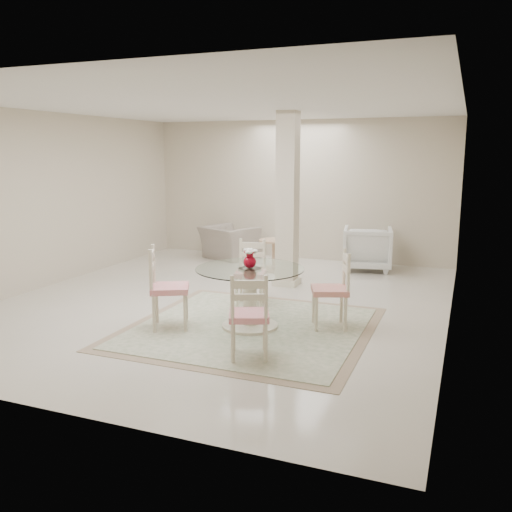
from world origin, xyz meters
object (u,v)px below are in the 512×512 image
(dining_chair_west, at_px, (164,282))
(armchair_white, at_px, (367,248))
(dining_chair_south, at_px, (249,310))
(dining_chair_north, at_px, (251,268))
(recliner_taupe, at_px, (229,243))
(side_table, at_px, (274,256))
(dining_table, at_px, (250,298))
(column, at_px, (288,200))
(red_vase, at_px, (250,258))
(dining_chair_east, at_px, (336,284))

(dining_chair_west, xyz_separation_m, armchair_white, (1.66, 4.22, -0.19))
(dining_chair_south, bearing_deg, dining_chair_north, -91.21)
(recliner_taupe, bearing_deg, side_table, 172.69)
(dining_table, bearing_deg, dining_chair_north, 111.08)
(dining_chair_south, relative_size, recliner_taupe, 1.02)
(dining_chair_south, xyz_separation_m, armchair_white, (0.34, 4.78, -0.14))
(column, relative_size, dining_chair_north, 2.70)
(dining_chair_west, height_order, recliner_taupe, dining_chair_west)
(red_vase, distance_m, dining_chair_east, 1.06)
(dining_chair_west, relative_size, armchair_white, 1.28)
(dining_chair_west, bearing_deg, side_table, -29.33)
(dining_chair_west, distance_m, armchair_white, 4.54)
(dining_chair_west, height_order, side_table, dining_chair_west)
(dining_table, relative_size, side_table, 2.28)
(column, distance_m, dining_chair_north, 1.54)
(dining_chair_east, height_order, dining_chair_west, dining_chair_west)
(red_vase, distance_m, dining_chair_north, 1.07)
(dining_chair_east, bearing_deg, dining_chair_south, -44.08)
(dining_table, bearing_deg, red_vase, -18.43)
(red_vase, xyz_separation_m, armchair_white, (0.72, 3.83, -0.47))
(dining_chair_south, height_order, recliner_taupe, dining_chair_south)
(dining_table, height_order, recliner_taupe, dining_table)
(red_vase, xyz_separation_m, dining_chair_north, (-0.37, 0.95, -0.33))
(dining_table, xyz_separation_m, recliner_taupe, (-2.02, 3.88, -0.06))
(dining_table, bearing_deg, dining_chair_west, -157.99)
(dining_chair_east, bearing_deg, dining_chair_west, -88.85)
(dining_table, distance_m, dining_chair_west, 1.04)
(dining_chair_east, height_order, dining_chair_south, dining_chair_east)
(column, relative_size, dining_chair_east, 2.59)
(dining_table, bearing_deg, dining_chair_east, 21.56)
(dining_chair_north, relative_size, side_table, 1.77)
(dining_chair_north, xyz_separation_m, armchair_white, (1.08, 2.89, -0.14))
(dining_chair_east, relative_size, dining_chair_west, 0.95)
(dining_table, height_order, dining_chair_north, dining_chair_north)
(dining_chair_west, xyz_separation_m, dining_chair_south, (1.32, -0.56, -0.05))
(dining_chair_south, bearing_deg, column, -101.04)
(red_vase, relative_size, armchair_white, 0.27)
(red_vase, relative_size, recliner_taupe, 0.24)
(red_vase, height_order, dining_chair_south, dining_chair_south)
(armchair_white, xyz_separation_m, side_table, (-1.53, -0.70, -0.13))
(dining_chair_west, bearing_deg, dining_table, -95.06)
(armchair_white, bearing_deg, dining_chair_west, 58.45)
(column, distance_m, side_table, 1.50)
(column, xyz_separation_m, dining_table, (0.28, -2.24, -0.97))
(recliner_taupe, bearing_deg, dining_table, 141.89)
(dining_table, xyz_separation_m, red_vase, (0.00, -0.00, 0.48))
(dining_chair_north, bearing_deg, recliner_taupe, 106.48)
(recliner_taupe, height_order, armchair_white, armchair_white)
(red_vase, height_order, dining_chair_east, dining_chair_east)
(side_table, bearing_deg, dining_chair_west, -92.26)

